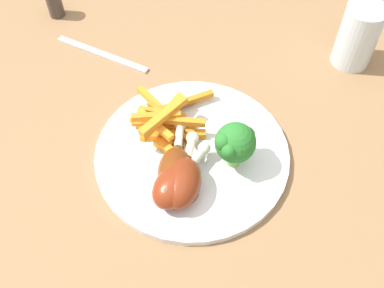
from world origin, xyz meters
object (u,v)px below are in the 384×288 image
(chicken_drumstick_near, at_px, (175,168))
(chicken_drumstick_extra, at_px, (182,180))
(dining_table, at_px, (172,207))
(chicken_drumstick_far, at_px, (177,183))
(water_glass, at_px, (358,36))
(fork, at_px, (102,54))
(dinner_plate, at_px, (192,154))
(pepper_shaker, at_px, (54,3))
(broccoli_floret_front, at_px, (235,143))
(carrot_fries_pile, at_px, (166,121))

(chicken_drumstick_near, bearing_deg, chicken_drumstick_extra, -152.06)
(dining_table, relative_size, chicken_drumstick_far, 8.92)
(chicken_drumstick_far, bearing_deg, chicken_drumstick_extra, -56.54)
(chicken_drumstick_far, relative_size, water_glass, 1.11)
(dining_table, relative_size, fork, 5.87)
(fork, bearing_deg, water_glass, -154.75)
(dinner_plate, relative_size, chicken_drumstick_far, 2.36)
(dinner_plate, bearing_deg, water_glass, -49.14)
(chicken_drumstick_extra, xyz_separation_m, pepper_shaker, (0.39, 0.28, -0.01))
(chicken_drumstick_extra, bearing_deg, chicken_drumstick_far, 123.46)
(dining_table, height_order, broccoli_floret_front, broccoli_floret_front)
(dining_table, relative_size, chicken_drumstick_extra, 8.33)
(dining_table, bearing_deg, carrot_fries_pile, 8.69)
(carrot_fries_pile, xyz_separation_m, pepper_shaker, (0.28, 0.25, 0.00))
(carrot_fries_pile, height_order, water_glass, water_glass)
(pepper_shaker, bearing_deg, dinner_plate, -137.79)
(chicken_drumstick_far, bearing_deg, pepper_shaker, 35.15)
(chicken_drumstick_far, xyz_separation_m, chicken_drumstick_extra, (0.00, -0.01, 0.00))
(pepper_shaker, bearing_deg, chicken_drumstick_far, -144.85)
(carrot_fries_pile, xyz_separation_m, chicken_drumstick_far, (-0.11, -0.03, 0.01))
(chicken_drumstick_far, bearing_deg, carrot_fries_pile, 13.77)
(pepper_shaker, bearing_deg, broccoli_floret_front, -133.50)
(chicken_drumstick_near, bearing_deg, carrot_fries_pile, 14.60)
(fork, bearing_deg, pepper_shaker, -21.79)
(water_glass, xyz_separation_m, pepper_shaker, (0.09, 0.56, -0.03))
(chicken_drumstick_near, relative_size, water_glass, 1.21)
(dining_table, height_order, chicken_drumstick_far, chicken_drumstick_far)
(water_glass, bearing_deg, chicken_drumstick_far, 136.81)
(carrot_fries_pile, bearing_deg, chicken_drumstick_far, -166.23)
(chicken_drumstick_near, xyz_separation_m, chicken_drumstick_far, (-0.03, -0.00, 0.00))
(chicken_drumstick_extra, bearing_deg, pepper_shaker, 36.08)
(broccoli_floret_front, relative_size, fork, 0.41)
(water_glass, height_order, pepper_shaker, water_glass)
(dining_table, relative_size, chicken_drumstick_near, 8.17)
(pepper_shaker, bearing_deg, chicken_drumstick_near, -143.49)
(dinner_plate, height_order, carrot_fries_pile, carrot_fries_pile)
(dinner_plate, distance_m, carrot_fries_pile, 0.07)
(carrot_fries_pile, relative_size, fork, 0.79)
(broccoli_floret_front, xyz_separation_m, fork, (0.23, 0.24, -0.06))
(fork, distance_m, water_glass, 0.45)
(chicken_drumstick_near, relative_size, chicken_drumstick_far, 1.09)
(dining_table, xyz_separation_m, fork, (0.25, 0.15, 0.10))
(broccoli_floret_front, xyz_separation_m, chicken_drumstick_extra, (-0.05, 0.07, -0.03))
(chicken_drumstick_near, relative_size, fork, 0.72)
(dinner_plate, relative_size, chicken_drumstick_near, 2.16)
(dinner_plate, bearing_deg, fork, 40.41)
(fork, bearing_deg, dinner_plate, 153.17)
(dining_table, xyz_separation_m, pepper_shaker, (0.36, 0.26, 0.13))
(chicken_drumstick_far, relative_size, chicken_drumstick_extra, 0.93)
(dining_table, relative_size, broccoli_floret_front, 14.24)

